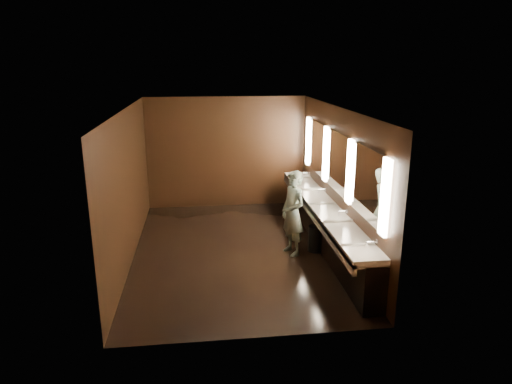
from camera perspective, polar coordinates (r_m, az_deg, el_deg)
The scene contains 10 objects.
floor at distance 9.18m, azimuth -2.45°, elevation -7.32°, with size 6.00×6.00×0.00m, color black.
ceiling at distance 8.46m, azimuth -2.67°, elevation 10.35°, with size 4.00×6.00×0.02m, color #2D2D2B.
wall_back at distance 11.63m, azimuth -3.73°, elevation 4.95°, with size 4.00×0.02×2.80m, color black.
wall_front at distance 5.88m, azimuth -0.22°, elevation -6.36°, with size 4.00×0.02×2.80m, color black.
wall_left at distance 8.80m, azimuth -15.65°, elevation 0.70°, with size 0.02×6.00×2.80m, color black.
wall_right at distance 9.08m, azimuth 10.13°, elevation 1.54°, with size 0.02×6.00×2.80m, color black.
sink_counter at distance 9.29m, azimuth 8.63°, elevation -3.90°, with size 0.55×5.40×1.01m.
mirror_band at distance 9.00m, azimuth 10.12°, elevation 3.69°, with size 0.06×5.03×1.15m.
person at distance 8.78m, azimuth 4.64°, elevation -2.65°, with size 0.61×0.40×1.66m, color #86C1C8.
trash_bin at distance 9.15m, azimuth 7.56°, elevation -5.80°, with size 0.32×0.32×0.51m, color black.
Camera 1 is at (-0.64, -8.40, 3.65)m, focal length 32.00 mm.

